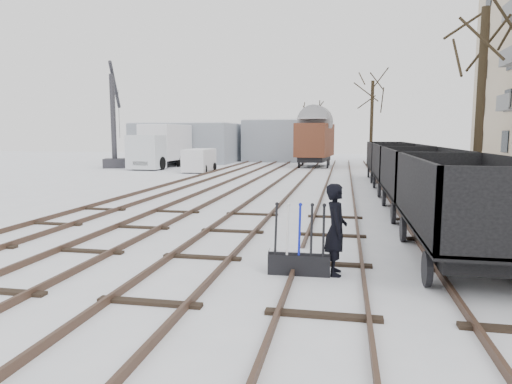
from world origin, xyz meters
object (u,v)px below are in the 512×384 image
at_px(freight_wagon_a, 464,223).
at_px(worker, 336,229).
at_px(ground_frame, 299,261).
at_px(panel_van, 199,160).
at_px(lorry, 162,145).
at_px(crane, 115,140).
at_px(box_van_wagon, 315,139).

bearing_deg(freight_wagon_a, worker, -152.81).
xyz_separation_m(ground_frame, panel_van, (-10.30, 24.87, 0.65)).
distance_m(freight_wagon_a, lorry, 33.04).
height_order(freight_wagon_a, lorry, lorry).
xyz_separation_m(worker, crane, (-19.75, 27.76, 1.44)).
xyz_separation_m(ground_frame, worker, (0.75, 0.10, 0.68)).
bearing_deg(lorry, box_van_wagon, 16.82).
distance_m(lorry, crane, 4.08).
distance_m(box_van_wagon, lorry, 13.73).
relative_size(freight_wagon_a, lorry, 0.70).
relative_size(freight_wagon_a, box_van_wagon, 1.00).
bearing_deg(freight_wagon_a, panel_van, 120.84).
bearing_deg(ground_frame, box_van_wagon, 91.90).
bearing_deg(panel_van, lorry, 138.10).
distance_m(freight_wagon_a, panel_van, 27.14).
relative_size(ground_frame, crane, 0.16).
bearing_deg(panel_van, crane, 158.75).
distance_m(ground_frame, panel_van, 26.93).
bearing_deg(box_van_wagon, ground_frame, -80.12).
bearing_deg(freight_wagon_a, crane, 130.69).
relative_size(lorry, panel_van, 2.05).
xyz_separation_m(box_van_wagon, crane, (-17.21, -4.40, -0.10)).
bearing_deg(panel_van, box_van_wagon, 38.70).
xyz_separation_m(panel_van, crane, (-8.70, 2.99, 1.47)).
relative_size(ground_frame, box_van_wagon, 0.25).
distance_m(freight_wagon_a, box_van_wagon, 31.21).
relative_size(ground_frame, freight_wagon_a, 0.25).
xyz_separation_m(lorry, panel_van, (4.76, -3.94, -1.02)).
height_order(panel_van, crane, crane).
height_order(lorry, crane, crane).
distance_m(worker, crane, 34.10).
xyz_separation_m(worker, lorry, (-15.81, 28.71, 0.99)).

